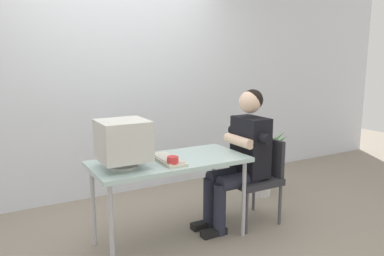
# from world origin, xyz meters

# --- Properties ---
(ground_plane) EXTENTS (12.00, 12.00, 0.00)m
(ground_plane) POSITION_xyz_m (0.00, 0.00, 0.00)
(ground_plane) COLOR gray
(wall_back) EXTENTS (8.00, 0.10, 3.00)m
(wall_back) POSITION_xyz_m (0.30, 1.40, 1.50)
(wall_back) COLOR silver
(wall_back) RESTS_ON ground_plane
(desk) EXTENTS (1.32, 0.61, 0.73)m
(desk) POSITION_xyz_m (0.00, 0.00, 0.67)
(desk) COLOR #B7B7BC
(desk) RESTS_ON ground_plane
(crt_monitor) EXTENTS (0.38, 0.36, 0.37)m
(crt_monitor) POSITION_xyz_m (-0.41, -0.04, 0.94)
(crt_monitor) COLOR silver
(crt_monitor) RESTS_ON desk
(keyboard) EXTENTS (0.17, 0.44, 0.03)m
(keyboard) POSITION_xyz_m (-0.04, -0.04, 0.74)
(keyboard) COLOR beige
(keyboard) RESTS_ON desk
(office_chair) EXTENTS (0.45, 0.45, 0.81)m
(office_chair) POSITION_xyz_m (0.91, -0.03, 0.47)
(office_chair) COLOR #4C4C51
(office_chair) RESTS_ON ground_plane
(person_seated) EXTENTS (0.69, 0.56, 1.29)m
(person_seated) POSITION_xyz_m (0.73, -0.03, 0.70)
(person_seated) COLOR black
(person_seated) RESTS_ON ground_plane
(potted_plant) EXTENTS (0.64, 0.62, 0.80)m
(potted_plant) POSITION_xyz_m (1.40, 0.48, 0.39)
(potted_plant) COLOR silver
(potted_plant) RESTS_ON ground_plane
(desk_mug) EXTENTS (0.09, 0.10, 0.08)m
(desk_mug) POSITION_xyz_m (-0.07, -0.19, 0.77)
(desk_mug) COLOR red
(desk_mug) RESTS_ON desk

